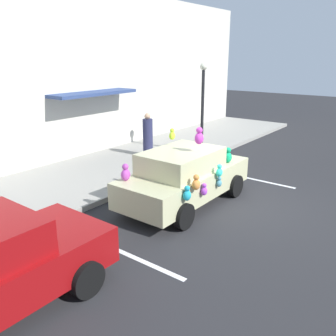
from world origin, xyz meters
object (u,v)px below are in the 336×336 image
teddy_bear_on_sidewalk (180,153)px  street_lamp_post (203,98)px  pedestrian_near_shopfront (148,136)px  plush_covered_car (185,176)px

teddy_bear_on_sidewalk → street_lamp_post: street_lamp_post is taller
teddy_bear_on_sidewalk → pedestrian_near_shopfront: pedestrian_near_shopfront is taller
street_lamp_post → pedestrian_near_shopfront: bearing=140.1°
plush_covered_car → pedestrian_near_shopfront: plush_covered_car is taller
plush_covered_car → pedestrian_near_shopfront: bearing=53.1°
street_lamp_post → plush_covered_car: bearing=-152.9°
teddy_bear_on_sidewalk → street_lamp_post: size_ratio=0.19×
street_lamp_post → pedestrian_near_shopfront: (-1.67, 1.40, -1.40)m
plush_covered_car → teddy_bear_on_sidewalk: (2.93, 2.26, -0.34)m
plush_covered_car → pedestrian_near_shopfront: (2.74, 3.65, 0.12)m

